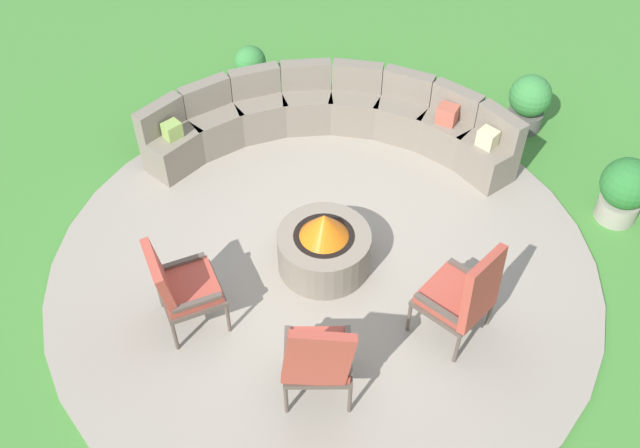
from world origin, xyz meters
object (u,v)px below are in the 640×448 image
at_px(lounge_chair_back_left, 464,294).
at_px(potted_plant_0, 625,189).
at_px(lounge_chair_front_left, 180,285).
at_px(potted_plant_2, 529,102).
at_px(potted_plant_4, 251,68).
at_px(curved_stone_bench, 331,122).
at_px(lounge_chair_front_right, 318,358).
at_px(fire_pit, 324,246).

height_order(lounge_chair_back_left, potted_plant_0, lounge_chair_back_left).
relative_size(lounge_chair_front_left, potted_plant_2, 1.37).
relative_size(lounge_chair_front_left, potted_plant_4, 1.50).
distance_m(lounge_chair_back_left, potted_plant_0, 2.52).
xyz_separation_m(curved_stone_bench, potted_plant_2, (2.43, -0.10, 0.00)).
bearing_deg(lounge_chair_front_left, potted_plant_2, 105.01).
distance_m(lounge_chair_front_right, potted_plant_0, 3.94).
relative_size(fire_pit, curved_stone_bench, 0.23).
bearing_deg(curved_stone_bench, lounge_chair_front_right, -103.83).
bearing_deg(lounge_chair_front_left, fire_pit, 94.93).
bearing_deg(potted_plant_4, fire_pit, -84.41).
bearing_deg(potted_plant_4, lounge_chair_front_right, -90.47).
height_order(fire_pit, lounge_chair_back_left, lounge_chair_back_left).
height_order(curved_stone_bench, potted_plant_2, curved_stone_bench).
bearing_deg(lounge_chair_back_left, potted_plant_4, 70.46).
xyz_separation_m(fire_pit, potted_plant_4, (-0.31, 3.18, 0.03)).
xyz_separation_m(potted_plant_2, potted_plant_4, (-3.21, 1.40, -0.02)).
relative_size(curved_stone_bench, lounge_chair_front_right, 3.65).
relative_size(lounge_chair_front_left, lounge_chair_front_right, 0.88).
xyz_separation_m(lounge_chair_front_left, potted_plant_4, (1.10, 3.61, -0.23)).
relative_size(lounge_chair_front_right, potted_plant_2, 1.56).
distance_m(curved_stone_bench, potted_plant_4, 1.52).
height_order(potted_plant_2, potted_plant_4, potted_plant_2).
height_order(curved_stone_bench, lounge_chair_back_left, lounge_chair_back_left).
xyz_separation_m(lounge_chair_back_left, potted_plant_4, (-1.36, 4.23, -0.26)).
distance_m(lounge_chair_front_right, lounge_chair_back_left, 1.45).
relative_size(curved_stone_bench, potted_plant_2, 5.72).
bearing_deg(fire_pit, potted_plant_2, 31.47).
bearing_deg(lounge_chair_back_left, curved_stone_bench, 63.88).
height_order(lounge_chair_front_right, potted_plant_0, lounge_chair_front_right).
xyz_separation_m(lounge_chair_back_left, potted_plant_2, (1.85, 2.83, -0.24)).
relative_size(curved_stone_bench, potted_plant_4, 6.25).
height_order(lounge_chair_front_left, lounge_chair_front_right, lounge_chair_front_right).
bearing_deg(lounge_chair_front_right, fire_pit, 87.39).
distance_m(lounge_chair_front_left, potted_plant_0, 4.71).
distance_m(curved_stone_bench, lounge_chair_back_left, 2.99).
bearing_deg(potted_plant_0, potted_plant_2, 102.60).
bearing_deg(potted_plant_2, potted_plant_4, 156.38).
distance_m(fire_pit, lounge_chair_front_right, 1.52).
relative_size(lounge_chair_back_left, potted_plant_0, 1.46).
bearing_deg(curved_stone_bench, lounge_chair_back_left, -78.81).
distance_m(curved_stone_bench, lounge_chair_front_left, 2.98).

